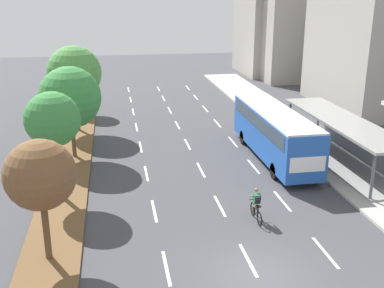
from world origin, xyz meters
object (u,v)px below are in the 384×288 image
median_tree_nearest (40,175)px  median_tree_third (70,98)px  median_tree_second (53,120)px  cyclist (256,206)px  bus_shelter (345,136)px  median_tree_fourth (74,73)px  median_tree_fifth (78,69)px  bus (274,129)px

median_tree_nearest → median_tree_third: median_tree_third is taller
median_tree_third → median_tree_second: bearing=-93.5°
cyclist → median_tree_third: 14.95m
bus_shelter → median_tree_second: size_ratio=2.21×
median_tree_fourth → cyclist: bearing=-61.2°
bus_shelter → median_tree_fifth: bearing=136.4°
bus_shelter → cyclist: (-8.13, -6.89, -1.08)m
median_tree_nearest → cyclist: bearing=11.2°
median_tree_third → median_tree_fifth: 12.96m
median_tree_fifth → cyclist: bearing=-67.8°
median_tree_nearest → median_tree_third: size_ratio=0.85×
median_tree_fourth → median_tree_fifth: 6.52m
median_tree_third → median_tree_fourth: 6.50m
median_tree_second → median_tree_fifth: median_tree_second is taller
cyclist → median_tree_third: bearing=130.8°
median_tree_nearest → bus: bearing=37.6°
median_tree_second → median_tree_fifth: bearing=89.6°
median_tree_fifth → bus: bearing=-48.6°
median_tree_second → median_tree_fourth: size_ratio=0.86×
median_tree_second → median_tree_fifth: size_ratio=1.08×
bus_shelter → median_tree_fourth: bearing=149.2°
median_tree_fifth → median_tree_nearest: bearing=-89.9°
cyclist → median_tree_fifth: 26.09m
bus_shelter → cyclist: size_ratio=7.07×
bus_shelter → median_tree_nearest: (-17.86, -8.83, 2.01)m
median_tree_third → median_tree_fourth: size_ratio=0.90×
median_tree_nearest → median_tree_fourth: 19.45m
bus_shelter → median_tree_nearest: bearing=-153.7°
median_tree_fourth → median_tree_second: bearing=-91.3°
cyclist → median_tree_fourth: bearing=118.8°
bus_shelter → bus: bus is taller
bus → median_tree_fifth: bearing=131.4°
median_tree_second → median_tree_fourth: (0.29, 12.95, 0.34)m
median_tree_second → bus: bearing=16.1°
median_tree_nearest → median_tree_third: 12.96m
bus_shelter → median_tree_fourth: size_ratio=1.89×
median_tree_nearest → median_tree_third: bearing=89.0°
bus_shelter → cyclist: 10.71m
median_tree_nearest → median_tree_fourth: (0.11, 19.43, 0.91)m
median_tree_nearest → median_tree_second: median_tree_second is taller
median_tree_third → median_tree_fifth: bearing=91.1°
bus → median_tree_third: size_ratio=1.83×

